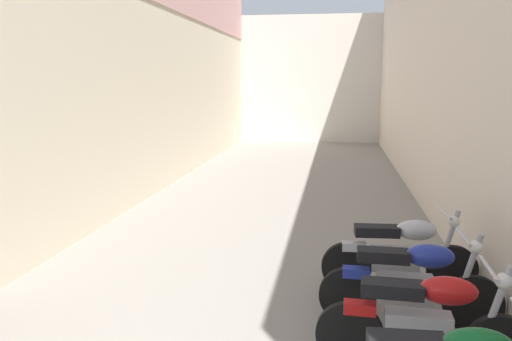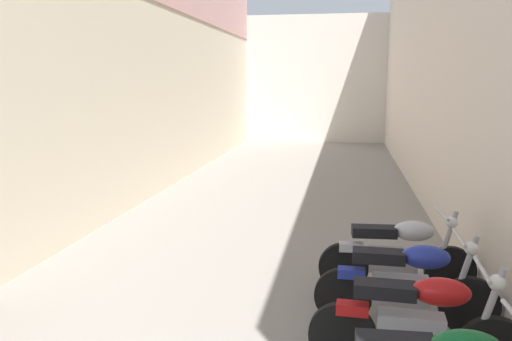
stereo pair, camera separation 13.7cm
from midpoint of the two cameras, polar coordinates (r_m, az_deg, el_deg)
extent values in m
plane|color=gray|center=(9.54, 2.33, -5.33)|extent=(36.48, 36.48, 0.00)
cube|color=beige|center=(11.99, -11.54, 15.87)|extent=(0.40, 20.48, 7.57)
cube|color=beige|center=(11.36, 20.24, 16.44)|extent=(0.40, 20.48, 7.82)
cube|color=beige|center=(22.39, 6.97, 10.13)|extent=(8.77, 2.00, 5.20)
cylinder|color=black|center=(4.80, 10.51, -17.71)|extent=(0.60, 0.11, 0.60)
cube|color=#9E9EA3|center=(4.77, 17.77, -16.61)|extent=(0.57, 0.22, 0.28)
ellipsoid|color=#AD1414|center=(4.65, 20.90, -12.63)|extent=(0.49, 0.28, 0.24)
cube|color=black|center=(4.61, 15.09, -12.78)|extent=(0.53, 0.24, 0.12)
cylinder|color=#9E9EA3|center=(4.77, 25.39, -14.05)|extent=(0.25, 0.07, 0.77)
cylinder|color=#9E9EA3|center=(4.63, 24.86, -10.10)|extent=(0.06, 0.58, 0.04)
sphere|color=silver|center=(4.69, 26.23, -11.24)|extent=(0.14, 0.14, 0.14)
cube|color=#AD1414|center=(4.68, 11.62, -14.93)|extent=(0.29, 0.15, 0.10)
cylinder|color=black|center=(5.70, 23.47, -13.76)|extent=(0.60, 0.09, 0.60)
cylinder|color=black|center=(5.56, 10.44, -13.68)|extent=(0.60, 0.09, 0.60)
cube|color=#9E9EA3|center=(5.55, 16.58, -12.66)|extent=(0.56, 0.21, 0.28)
ellipsoid|color=navy|center=(5.45, 19.20, -9.17)|extent=(0.48, 0.27, 0.24)
cube|color=black|center=(5.41, 14.30, -9.30)|extent=(0.52, 0.23, 0.12)
cylinder|color=#9E9EA3|center=(5.56, 23.01, -10.46)|extent=(0.25, 0.06, 0.77)
cylinder|color=#9E9EA3|center=(5.44, 22.54, -7.00)|extent=(0.05, 0.58, 0.04)
sphere|color=silver|center=(5.50, 23.70, -8.00)|extent=(0.14, 0.14, 0.14)
cube|color=navy|center=(5.47, 11.38, -11.21)|extent=(0.28, 0.14, 0.10)
cylinder|color=black|center=(6.57, 21.53, -10.47)|extent=(0.60, 0.12, 0.60)
cylinder|color=black|center=(6.35, 10.41, -10.63)|extent=(0.60, 0.12, 0.60)
cube|color=#9E9EA3|center=(6.38, 15.67, -9.59)|extent=(0.57, 0.24, 0.28)
ellipsoid|color=#B7B7BC|center=(6.32, 17.89, -6.48)|extent=(0.50, 0.29, 0.24)
cube|color=black|center=(6.24, 13.72, -6.66)|extent=(0.53, 0.26, 0.12)
cylinder|color=#9E9EA3|center=(6.44, 21.13, -7.56)|extent=(0.25, 0.08, 0.77)
cylinder|color=#9E9EA3|center=(6.33, 20.71, -4.54)|extent=(0.08, 0.58, 0.04)
sphere|color=silver|center=(6.39, 21.70, -5.41)|extent=(0.14, 0.14, 0.14)
cube|color=#B7B7BC|center=(6.27, 11.22, -8.40)|extent=(0.29, 0.16, 0.10)
camera|label=1|loc=(0.07, -89.52, 0.08)|focal=35.61mm
camera|label=2|loc=(0.07, 90.48, -0.08)|focal=35.61mm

